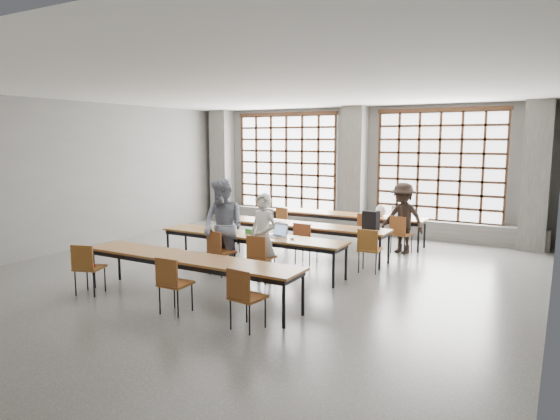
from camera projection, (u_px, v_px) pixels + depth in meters
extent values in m
plane|color=#50504D|center=(252.00, 276.00, 9.56)|extent=(11.00, 11.00, 0.00)
plane|color=silver|center=(251.00, 90.00, 9.07)|extent=(11.00, 11.00, 0.00)
plane|color=#5D5D5A|center=(358.00, 170.00, 14.04)|extent=(10.00, 0.00, 10.00)
plane|color=#5D5D5A|center=(74.00, 176.00, 11.77)|extent=(0.00, 11.00, 11.00)
plane|color=#5D5D5A|center=(556.00, 202.00, 6.86)|extent=(0.00, 11.00, 11.00)
cube|color=#52524F|center=(222.00, 166.00, 16.01)|extent=(0.60, 0.55, 3.50)
cube|color=#52524F|center=(354.00, 170.00, 13.80)|extent=(0.60, 0.55, 3.50)
cube|color=#52524F|center=(536.00, 176.00, 11.59)|extent=(0.60, 0.55, 3.50)
cube|color=white|center=(288.00, 163.00, 15.11)|extent=(3.20, 0.02, 2.80)
cube|color=black|center=(286.00, 163.00, 15.04)|extent=(3.20, 0.05, 2.80)
cube|color=black|center=(286.00, 210.00, 15.24)|extent=(3.32, 0.07, 0.10)
cube|color=black|center=(286.00, 114.00, 14.84)|extent=(3.32, 0.07, 0.10)
cube|color=white|center=(440.00, 167.00, 12.90)|extent=(3.20, 0.02, 2.80)
cube|color=black|center=(439.00, 167.00, 12.83)|extent=(3.20, 0.05, 2.80)
cube|color=black|center=(436.00, 222.00, 13.04)|extent=(3.32, 0.07, 0.10)
cube|color=black|center=(442.00, 110.00, 12.63)|extent=(3.32, 0.07, 0.10)
cube|color=#52524F|center=(354.00, 223.00, 14.08)|extent=(9.80, 0.35, 0.50)
cube|color=brown|center=(346.00, 215.00, 12.65)|extent=(4.00, 0.70, 0.04)
cube|color=black|center=(346.00, 217.00, 12.66)|extent=(3.90, 0.64, 0.08)
cylinder|color=black|center=(275.00, 224.00, 13.40)|extent=(0.05, 0.05, 0.69)
cylinder|color=black|center=(285.00, 221.00, 13.90)|extent=(0.05, 0.05, 0.69)
cylinder|color=black|center=(418.00, 238.00, 11.51)|extent=(0.05, 0.05, 0.69)
cylinder|color=black|center=(425.00, 234.00, 12.01)|extent=(0.05, 0.05, 0.69)
cube|color=brown|center=(301.00, 225.00, 11.14)|extent=(4.00, 0.70, 0.04)
cube|color=black|center=(301.00, 227.00, 11.15)|extent=(3.90, 0.64, 0.08)
cylinder|color=black|center=(224.00, 235.00, 11.89)|extent=(0.05, 0.05, 0.69)
cylinder|color=black|center=(238.00, 231.00, 12.39)|extent=(0.05, 0.05, 0.69)
cylinder|color=black|center=(380.00, 253.00, 10.00)|extent=(0.05, 0.05, 0.69)
cylinder|color=black|center=(389.00, 247.00, 10.50)|extent=(0.05, 0.05, 0.69)
cube|color=brown|center=(251.00, 235.00, 9.90)|extent=(4.00, 0.70, 0.04)
cube|color=black|center=(251.00, 238.00, 9.91)|extent=(3.90, 0.64, 0.08)
cylinder|color=black|center=(168.00, 246.00, 10.64)|extent=(0.05, 0.05, 0.69)
cylinder|color=black|center=(186.00, 241.00, 11.14)|extent=(0.05, 0.05, 0.69)
cylinder|color=black|center=(333.00, 269.00, 8.76)|extent=(0.05, 0.05, 0.69)
cylinder|color=black|center=(346.00, 262.00, 9.26)|extent=(0.05, 0.05, 0.69)
cube|color=brown|center=(189.00, 258.00, 8.03)|extent=(4.00, 0.70, 0.04)
cube|color=black|center=(189.00, 262.00, 8.04)|extent=(3.90, 0.64, 0.08)
cylinder|color=black|center=(94.00, 269.00, 8.77)|extent=(0.05, 0.05, 0.69)
cylinder|color=black|center=(119.00, 262.00, 9.27)|extent=(0.05, 0.05, 0.69)
cylinder|color=black|center=(284.00, 304.00, 6.89)|extent=(0.05, 0.05, 0.69)
cylinder|color=black|center=(303.00, 293.00, 7.39)|extent=(0.05, 0.05, 0.69)
cube|color=brown|center=(287.00, 223.00, 12.91)|extent=(0.52, 0.52, 0.04)
cube|color=brown|center=(282.00, 215.00, 12.73)|extent=(0.39, 0.14, 0.40)
cylinder|color=black|center=(287.00, 232.00, 12.94)|extent=(0.02, 0.02, 0.45)
cube|color=maroon|center=(368.00, 231.00, 11.83)|extent=(0.45, 0.45, 0.04)
cube|color=maroon|center=(365.00, 222.00, 11.63)|extent=(0.40, 0.06, 0.40)
cylinder|color=black|center=(368.00, 240.00, 11.86)|extent=(0.02, 0.02, 0.45)
cube|color=brown|center=(402.00, 234.00, 11.43)|extent=(0.51, 0.51, 0.04)
cube|color=brown|center=(398.00, 225.00, 11.26)|extent=(0.40, 0.12, 0.40)
cylinder|color=black|center=(401.00, 244.00, 11.46)|extent=(0.02, 0.02, 0.45)
cube|color=brown|center=(229.00, 233.00, 11.49)|extent=(0.48, 0.48, 0.04)
cube|color=brown|center=(222.00, 225.00, 11.30)|extent=(0.40, 0.09, 0.40)
cylinder|color=black|center=(229.00, 243.00, 11.52)|extent=(0.02, 0.02, 0.45)
cube|color=maroon|center=(306.00, 242.00, 10.51)|extent=(0.43, 0.43, 0.04)
cube|color=maroon|center=(302.00, 233.00, 10.31)|extent=(0.40, 0.04, 0.40)
cylinder|color=black|center=(306.00, 253.00, 10.54)|extent=(0.02, 0.02, 0.45)
cube|color=brown|center=(370.00, 250.00, 9.82)|extent=(0.46, 0.46, 0.04)
cube|color=brown|center=(367.00, 240.00, 9.61)|extent=(0.40, 0.07, 0.40)
cylinder|color=black|center=(369.00, 261.00, 9.86)|extent=(0.02, 0.02, 0.45)
cube|color=brown|center=(222.00, 252.00, 9.61)|extent=(0.50, 0.50, 0.04)
cube|color=brown|center=(214.00, 242.00, 9.43)|extent=(0.40, 0.11, 0.40)
cylinder|color=black|center=(222.00, 263.00, 9.64)|extent=(0.02, 0.02, 0.45)
cube|color=brown|center=(262.00, 257.00, 9.17)|extent=(0.42, 0.42, 0.04)
cube|color=brown|center=(256.00, 247.00, 8.96)|extent=(0.40, 0.03, 0.40)
cylinder|color=black|center=(262.00, 269.00, 9.20)|extent=(0.02, 0.02, 0.45)
cube|color=brown|center=(90.00, 268.00, 8.43)|extent=(0.53, 0.53, 0.04)
cube|color=brown|center=(82.00, 257.00, 8.20)|extent=(0.39, 0.15, 0.40)
cylinder|color=black|center=(90.00, 281.00, 8.46)|extent=(0.02, 0.02, 0.45)
cube|color=brown|center=(176.00, 284.00, 7.49)|extent=(0.44, 0.44, 0.04)
cube|color=brown|center=(166.00, 272.00, 7.29)|extent=(0.40, 0.05, 0.40)
cylinder|color=black|center=(176.00, 298.00, 7.53)|extent=(0.02, 0.02, 0.45)
cube|color=brown|center=(248.00, 297.00, 6.86)|extent=(0.47, 0.47, 0.04)
cube|color=brown|center=(238.00, 284.00, 6.67)|extent=(0.40, 0.08, 0.40)
cylinder|color=black|center=(248.00, 313.00, 6.89)|extent=(0.02, 0.02, 0.45)
imported|color=silver|center=(263.00, 237.00, 9.16)|extent=(0.65, 0.49, 1.63)
imported|color=#172346|center=(223.00, 227.00, 9.58)|extent=(1.00, 0.83, 1.87)
imported|color=black|center=(403.00, 218.00, 11.43)|extent=(1.17, 0.85, 1.62)
cube|color=#B6B7BB|center=(276.00, 236.00, 9.67)|extent=(0.41, 0.34, 0.02)
cube|color=black|center=(275.00, 236.00, 9.66)|extent=(0.34, 0.25, 0.00)
cube|color=#B6B7BB|center=(281.00, 229.00, 9.75)|extent=(0.37, 0.16, 0.26)
cube|color=#85AFE7|center=(280.00, 231.00, 9.74)|extent=(0.31, 0.13, 0.21)
cube|color=#B6B6BB|center=(399.00, 217.00, 12.03)|extent=(0.42, 0.35, 0.02)
cube|color=black|center=(399.00, 217.00, 12.02)|extent=(0.34, 0.26, 0.00)
cube|color=#B6B6BB|center=(399.00, 211.00, 12.15)|extent=(0.36, 0.17, 0.26)
cube|color=#93C3FF|center=(399.00, 213.00, 12.14)|extent=(0.31, 0.13, 0.21)
ellipsoid|color=silver|center=(292.00, 238.00, 9.41)|extent=(0.11, 0.09, 0.04)
cube|color=green|center=(251.00, 231.00, 9.98)|extent=(0.27, 0.16, 0.09)
cube|color=black|center=(256.00, 236.00, 9.72)|extent=(0.13, 0.07, 0.01)
cube|color=silver|center=(279.00, 221.00, 11.48)|extent=(0.32, 0.24, 0.00)
cube|color=silver|center=(305.00, 224.00, 11.09)|extent=(0.33, 0.27, 0.00)
cube|color=black|center=(371.00, 220.00, 10.37)|extent=(0.34, 0.24, 0.40)
ellipsoid|color=white|center=(381.00, 210.00, 12.23)|extent=(0.28, 0.24, 0.29)
cube|color=maroon|center=(90.00, 265.00, 8.42)|extent=(0.20, 0.09, 0.06)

